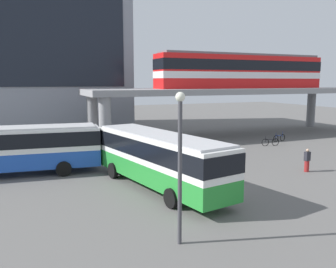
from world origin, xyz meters
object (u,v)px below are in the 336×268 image
(pedestrian_walking_across, at_px, (307,161))
(bus_main, at_px, (159,155))
(bicycle_black, at_px, (270,142))
(bus_secondary, at_px, (14,146))
(bicycle_red, at_px, (166,145))
(pedestrian_near_building, at_px, (111,145))
(train, at_px, (242,71))
(bicycle_blue, at_px, (279,138))
(station_building, at_px, (18,47))

(pedestrian_walking_across, bearing_deg, bus_main, 177.71)
(bus_main, relative_size, bicycle_black, 6.43)
(bus_secondary, relative_size, bicycle_black, 6.38)
(bicycle_red, height_order, pedestrian_near_building, pedestrian_near_building)
(train, height_order, pedestrian_walking_across, train)
(pedestrian_walking_across, bearing_deg, bicycle_blue, 57.88)
(bicycle_blue, bearing_deg, bus_secondary, -171.39)
(bus_secondary, distance_m, bicycle_black, 22.89)
(train, relative_size, pedestrian_walking_across, 12.73)
(bus_main, distance_m, pedestrian_near_building, 11.17)
(bus_secondary, bearing_deg, train, 20.68)
(bus_secondary, distance_m, pedestrian_walking_across, 19.79)
(station_building, relative_size, pedestrian_walking_across, 15.98)
(bus_main, height_order, bicycle_blue, bus_main)
(bus_main, height_order, pedestrian_walking_across, bus_main)
(station_building, relative_size, bus_secondary, 2.29)
(bicycle_black, distance_m, pedestrian_walking_across, 9.98)
(pedestrian_walking_across, bearing_deg, bus_secondary, 159.57)
(bicycle_black, bearing_deg, pedestrian_walking_across, -115.03)
(train, relative_size, bus_secondary, 1.82)
(pedestrian_near_building, bearing_deg, train, 15.14)
(station_building, distance_m, bus_secondary, 25.02)
(station_building, relative_size, bicycle_black, 14.60)
(bus_main, bearing_deg, station_building, 102.84)
(pedestrian_near_building, bearing_deg, station_building, 109.65)
(pedestrian_walking_across, bearing_deg, pedestrian_near_building, 133.37)
(bus_main, bearing_deg, bicycle_red, 65.45)
(train, bearing_deg, bicycle_blue, -76.89)
(bus_main, bearing_deg, bus_secondary, 140.00)
(pedestrian_walking_across, bearing_deg, train, 70.97)
(train, xyz_separation_m, bicycle_red, (-11.15, -4.24, -7.01))
(bicycle_black, xyz_separation_m, pedestrian_near_building, (-15.11, 2.50, 0.37))
(bicycle_red, xyz_separation_m, bicycle_blue, (12.38, -1.01, 0.00))
(bus_main, xyz_separation_m, bicycle_blue, (17.54, 10.29, -1.63))
(station_building, bearing_deg, pedestrian_walking_across, -59.91)
(bicycle_black, relative_size, pedestrian_near_building, 1.12)
(train, relative_size, bicycle_blue, 11.57)
(train, distance_m, bicycle_black, 9.94)
(train, bearing_deg, pedestrian_walking_across, -109.03)
(station_building, height_order, pedestrian_near_building, station_building)
(bicycle_red, xyz_separation_m, pedestrian_walking_across, (5.65, -11.73, 0.39))
(train, xyz_separation_m, bicycle_black, (-1.29, -6.93, -7.01))
(station_building, distance_m, bus_main, 31.92)
(bicycle_black, distance_m, bicycle_blue, 3.02)
(bus_secondary, bearing_deg, bus_main, -40.00)
(train, distance_m, bus_secondary, 26.23)
(bicycle_blue, bearing_deg, train, 103.11)
(pedestrian_near_building, bearing_deg, bus_secondary, -148.71)
(bicycle_red, bearing_deg, bus_main, -114.55)
(bus_main, height_order, bicycle_black, bus_main)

